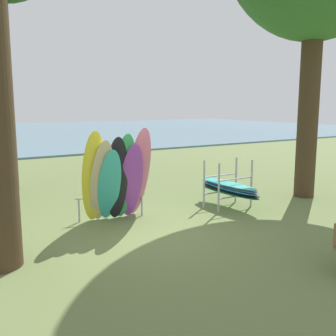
# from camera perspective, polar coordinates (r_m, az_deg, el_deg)

# --- Properties ---
(ground_plane) EXTENTS (80.00, 80.00, 0.00)m
(ground_plane) POSITION_cam_1_polar(r_m,az_deg,el_deg) (8.34, -2.41, -9.46)
(ground_plane) COLOR olive
(leaning_board_pile) EXTENTS (1.75, 1.17, 2.19)m
(leaning_board_pile) POSITION_cam_1_polar(r_m,az_deg,el_deg) (8.91, -7.49, -1.69)
(leaning_board_pile) COLOR yellow
(leaning_board_pile) RESTS_ON ground
(board_storage_rack) EXTENTS (1.15, 2.12, 1.25)m
(board_storage_rack) POSITION_cam_1_polar(r_m,az_deg,el_deg) (10.37, 8.84, -2.82)
(board_storage_rack) COLOR #9EA0A5
(board_storage_rack) RESTS_ON ground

